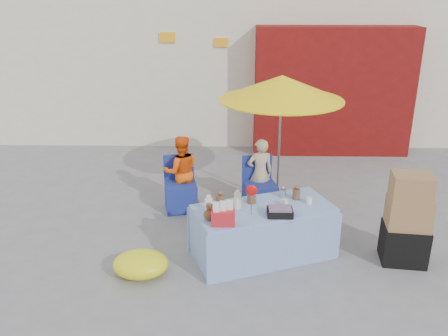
{
  "coord_description": "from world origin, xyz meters",
  "views": [
    {
      "loc": [
        0.18,
        -5.47,
        3.35
      ],
      "look_at": [
        0.04,
        0.6,
        1.0
      ],
      "focal_mm": 38.0,
      "sensor_mm": 36.0,
      "label": 1
    }
  ],
  "objects_px": {
    "chair_right": "(260,195)",
    "vendor_beige": "(260,173)",
    "market_table": "(262,231)",
    "vendor_orange": "(181,171)",
    "box_stack": "(407,222)",
    "umbrella": "(282,88)",
    "chair_left": "(181,194)"
  },
  "relations": [
    {
      "from": "chair_left",
      "to": "vendor_beige",
      "type": "height_order",
      "value": "vendor_beige"
    },
    {
      "from": "box_stack",
      "to": "chair_left",
      "type": "bearing_deg",
      "value": 154.09
    },
    {
      "from": "vendor_orange",
      "to": "chair_right",
      "type": "bearing_deg",
      "value": 161.68
    },
    {
      "from": "market_table",
      "to": "chair_right",
      "type": "distance_m",
      "value": 1.37
    },
    {
      "from": "umbrella",
      "to": "vendor_beige",
      "type": "bearing_deg",
      "value": -153.43
    },
    {
      "from": "market_table",
      "to": "chair_right",
      "type": "height_order",
      "value": "market_table"
    },
    {
      "from": "market_table",
      "to": "chair_right",
      "type": "bearing_deg",
      "value": 67.86
    },
    {
      "from": "chair_right",
      "to": "vendor_beige",
      "type": "height_order",
      "value": "vendor_beige"
    },
    {
      "from": "chair_right",
      "to": "umbrella",
      "type": "xyz_separation_m",
      "value": [
        0.3,
        0.28,
        1.64
      ]
    },
    {
      "from": "chair_left",
      "to": "chair_right",
      "type": "relative_size",
      "value": 1.0
    },
    {
      "from": "chair_right",
      "to": "box_stack",
      "type": "xyz_separation_m",
      "value": [
        1.78,
        -1.47,
        0.3
      ]
    },
    {
      "from": "chair_right",
      "to": "box_stack",
      "type": "distance_m",
      "value": 2.33
    },
    {
      "from": "vendor_beige",
      "to": "umbrella",
      "type": "xyz_separation_m",
      "value": [
        0.3,
        0.15,
        1.32
      ]
    },
    {
      "from": "vendor_orange",
      "to": "box_stack",
      "type": "xyz_separation_m",
      "value": [
        3.02,
        -1.6,
        -0.03
      ]
    },
    {
      "from": "market_table",
      "to": "chair_right",
      "type": "relative_size",
      "value": 2.34
    },
    {
      "from": "market_table",
      "to": "box_stack",
      "type": "bearing_deg",
      "value": -24.17
    },
    {
      "from": "vendor_beige",
      "to": "box_stack",
      "type": "bearing_deg",
      "value": 125.69
    },
    {
      "from": "vendor_beige",
      "to": "market_table",
      "type": "bearing_deg",
      "value": 76.54
    },
    {
      "from": "umbrella",
      "to": "box_stack",
      "type": "relative_size",
      "value": 1.72
    },
    {
      "from": "chair_left",
      "to": "vendor_orange",
      "type": "bearing_deg",
      "value": 76.43
    },
    {
      "from": "vendor_orange",
      "to": "chair_left",
      "type": "bearing_deg",
      "value": 76.43
    },
    {
      "from": "market_table",
      "to": "vendor_beige",
      "type": "height_order",
      "value": "vendor_beige"
    },
    {
      "from": "chair_left",
      "to": "chair_right",
      "type": "height_order",
      "value": "same"
    },
    {
      "from": "chair_right",
      "to": "chair_left",
      "type": "bearing_deg",
      "value": 167.84
    },
    {
      "from": "chair_right",
      "to": "vendor_orange",
      "type": "distance_m",
      "value": 1.3
    },
    {
      "from": "umbrella",
      "to": "vendor_orange",
      "type": "bearing_deg",
      "value": -174.47
    },
    {
      "from": "vendor_orange",
      "to": "box_stack",
      "type": "bearing_deg",
      "value": 139.88
    },
    {
      "from": "chair_right",
      "to": "box_stack",
      "type": "relative_size",
      "value": 0.7
    },
    {
      "from": "vendor_beige",
      "to": "vendor_orange",
      "type": "bearing_deg",
      "value": -12.16
    },
    {
      "from": "market_table",
      "to": "vendor_orange",
      "type": "xyz_separation_m",
      "value": [
        -1.22,
        1.5,
        0.23
      ]
    },
    {
      "from": "market_table",
      "to": "vendor_beige",
      "type": "relative_size",
      "value": 1.75
    },
    {
      "from": "vendor_beige",
      "to": "umbrella",
      "type": "relative_size",
      "value": 0.54
    }
  ]
}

